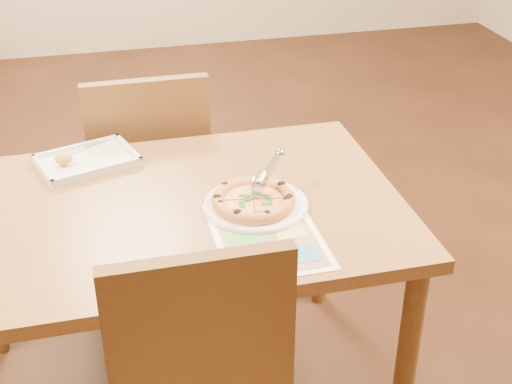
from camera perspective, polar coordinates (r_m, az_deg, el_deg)
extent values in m
cube|color=#8F6039|center=(2.00, -6.96, -1.64)|extent=(1.30, 0.85, 0.04)
cylinder|color=brown|center=(2.08, 11.93, -13.24)|extent=(0.06, 0.06, 0.68)
cylinder|color=brown|center=(2.61, 5.37, -2.63)|extent=(0.06, 0.06, 0.68)
cube|color=brown|center=(1.61, -4.39, -11.78)|extent=(0.42, 0.04, 0.45)
cube|color=brown|center=(2.73, -8.62, 1.43)|extent=(0.42, 0.42, 0.04)
cube|color=brown|center=(2.46, -8.53, 3.97)|extent=(0.42, 0.04, 0.45)
cylinder|color=white|center=(1.96, 0.00, -1.07)|extent=(0.37, 0.37, 0.02)
cylinder|color=#D68849|center=(1.95, -0.20, -0.86)|extent=(0.22, 0.22, 0.01)
cylinder|color=#F7DA86|center=(1.95, -0.20, -0.66)|extent=(0.19, 0.19, 0.01)
torus|color=#D68849|center=(1.95, -0.20, -0.63)|extent=(0.23, 0.23, 0.04)
cylinder|color=silver|center=(1.94, 0.25, 0.66)|extent=(0.06, 0.06, 0.08)
cube|color=silver|center=(1.97, 1.11, 1.88)|extent=(0.10, 0.10, 0.06)
cube|color=silver|center=(2.25, -13.33, 2.36)|extent=(0.33, 0.27, 0.02)
cube|color=silver|center=(2.24, -13.36, 2.61)|extent=(0.13, 0.08, 0.00)
ellipsoid|color=gold|center=(2.22, -15.14, 2.58)|extent=(0.05, 0.04, 0.03)
cube|color=white|center=(1.85, 0.84, -3.44)|extent=(0.28, 0.38, 0.00)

